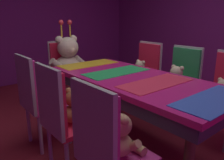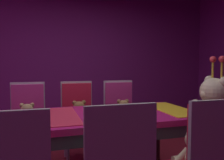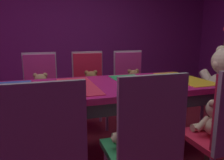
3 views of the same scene
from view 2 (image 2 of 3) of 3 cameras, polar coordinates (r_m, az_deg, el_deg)
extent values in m
cube|color=#721E72|center=(4.69, -11.76, 6.09)|extent=(0.12, 6.40, 2.80)
cube|color=#C61E72|center=(2.16, -5.38, -9.15)|extent=(0.90, 2.00, 0.05)
cube|color=#33333F|center=(2.18, -5.37, -11.07)|extent=(0.88, 1.96, 0.10)
cylinder|color=#4C3826|center=(2.30, 20.69, -18.24)|extent=(0.07, 0.07, 0.69)
cylinder|color=#4C3826|center=(2.91, 11.23, -13.39)|extent=(0.07, 0.07, 0.69)
cube|color=#E52D4C|center=(2.12, -13.00, -8.71)|extent=(0.77, 0.32, 0.01)
cube|color=green|center=(2.23, 1.84, -8.01)|extent=(0.77, 0.32, 0.01)
cube|color=yellow|center=(2.47, 14.52, -7.00)|extent=(0.77, 0.32, 0.01)
cube|color=#CC338C|center=(2.92, -20.37, -11.52)|extent=(0.40, 0.40, 0.04)
cube|color=#CC338C|center=(3.04, -20.27, -5.72)|extent=(0.05, 0.38, 0.50)
cube|color=#B2B2B7|center=(3.06, -20.25, -5.66)|extent=(0.03, 0.41, 0.55)
cylinder|color=#B2B2B7|center=(2.83, -17.10, -16.82)|extent=(0.04, 0.04, 0.42)
cylinder|color=#B2B2B7|center=(2.86, -23.82, -16.81)|extent=(0.04, 0.04, 0.42)
cylinder|color=#B2B2B7|center=(3.14, -17.07, -14.79)|extent=(0.04, 0.04, 0.42)
cylinder|color=#B2B2B7|center=(3.16, -23.09, -14.81)|extent=(0.04, 0.04, 0.42)
ellipsoid|color=tan|center=(2.90, -20.41, -9.59)|extent=(0.18, 0.18, 0.15)
sphere|color=tan|center=(2.86, -20.49, -7.06)|extent=(0.15, 0.15, 0.15)
sphere|color=tan|center=(2.81, -20.55, -7.47)|extent=(0.06, 0.06, 0.06)
sphere|color=tan|center=(2.86, -19.38, -5.90)|extent=(0.06, 0.06, 0.06)
sphere|color=tan|center=(2.87, -21.61, -5.93)|extent=(0.06, 0.06, 0.06)
cylinder|color=tan|center=(2.85, -18.60, -9.45)|extent=(0.05, 0.13, 0.12)
cylinder|color=tan|center=(2.87, -22.33, -9.48)|extent=(0.05, 0.13, 0.12)
cylinder|color=tan|center=(2.79, -19.53, -11.13)|extent=(0.06, 0.14, 0.06)
cylinder|color=tan|center=(2.80, -21.56, -11.14)|extent=(0.06, 0.14, 0.06)
cube|color=red|center=(2.93, -8.17, -11.27)|extent=(0.40, 0.40, 0.04)
cube|color=red|center=(3.05, -8.73, -5.51)|extent=(0.05, 0.38, 0.50)
cube|color=#B2B2B7|center=(3.07, -8.78, -5.45)|extent=(0.03, 0.41, 0.55)
cylinder|color=#B2B2B7|center=(2.88, -4.35, -16.33)|extent=(0.04, 0.04, 0.42)
cylinder|color=#B2B2B7|center=(2.83, -10.96, -16.74)|extent=(0.04, 0.04, 0.42)
cylinder|color=#B2B2B7|center=(3.18, -5.63, -14.41)|extent=(0.04, 0.04, 0.42)
cylinder|color=#B2B2B7|center=(3.13, -11.58, -14.72)|extent=(0.04, 0.04, 0.42)
ellipsoid|color=olive|center=(2.91, -8.19, -9.33)|extent=(0.19, 0.19, 0.15)
sphere|color=olive|center=(2.87, -8.16, -6.77)|extent=(0.15, 0.15, 0.15)
sphere|color=#AE7747|center=(2.82, -8.01, -7.18)|extent=(0.06, 0.06, 0.06)
sphere|color=olive|center=(2.88, -7.12, -5.58)|extent=(0.06, 0.06, 0.06)
sphere|color=olive|center=(2.86, -9.34, -5.65)|extent=(0.06, 0.06, 0.06)
cylinder|color=olive|center=(2.88, -6.22, -9.12)|extent=(0.05, 0.13, 0.12)
cylinder|color=olive|center=(2.86, -9.95, -9.28)|extent=(0.05, 0.13, 0.12)
cylinder|color=olive|center=(2.81, -6.79, -10.83)|extent=(0.06, 0.14, 0.06)
cylinder|color=olive|center=(2.80, -8.82, -10.92)|extent=(0.06, 0.14, 0.06)
cube|color=#CC338C|center=(3.05, 2.72, -10.64)|extent=(0.40, 0.40, 0.04)
cube|color=#CC338C|center=(3.17, 1.64, -5.14)|extent=(0.05, 0.38, 0.50)
cube|color=#B2B2B7|center=(3.19, 1.52, -5.08)|extent=(0.03, 0.41, 0.55)
cylinder|color=#B2B2B7|center=(3.03, 6.71, -15.30)|extent=(0.04, 0.04, 0.42)
cylinder|color=#B2B2B7|center=(2.93, 0.72, -15.99)|extent=(0.04, 0.04, 0.42)
cylinder|color=#B2B2B7|center=(3.31, 4.44, -13.63)|extent=(0.04, 0.04, 0.42)
cylinder|color=#B2B2B7|center=(3.22, -1.05, -14.15)|extent=(0.04, 0.04, 0.42)
ellipsoid|color=#9E7247|center=(3.03, 2.72, -8.81)|extent=(0.18, 0.18, 0.15)
sphere|color=#9E7247|center=(2.99, 2.83, -6.42)|extent=(0.15, 0.15, 0.15)
sphere|color=tan|center=(2.95, 3.16, -6.79)|extent=(0.05, 0.05, 0.05)
sphere|color=#9E7247|center=(3.01, 3.71, -5.29)|extent=(0.05, 0.05, 0.05)
sphere|color=#9E7247|center=(2.98, 1.74, -5.40)|extent=(0.05, 0.05, 0.05)
cylinder|color=#9E7247|center=(3.02, 4.60, -8.56)|extent=(0.05, 0.13, 0.12)
cylinder|color=#9E7247|center=(2.96, 1.30, -8.80)|extent=(0.05, 0.13, 0.12)
cylinder|color=#9E7247|center=(2.95, 4.39, -10.14)|extent=(0.06, 0.14, 0.06)
cylinder|color=#9E7247|center=(2.92, 2.61, -10.29)|extent=(0.06, 0.14, 0.06)
sphere|color=beige|center=(1.44, -25.80, -16.77)|extent=(0.05, 0.05, 0.05)
sphere|color=beige|center=(1.43, -21.74, -16.84)|extent=(0.05, 0.05, 0.05)
cube|color=#268C4C|center=(1.32, 2.00, -17.76)|extent=(0.05, 0.38, 0.50)
cube|color=#B2B2B7|center=(1.31, 2.32, -18.08)|extent=(0.03, 0.41, 0.55)
sphere|color=beige|center=(1.51, -0.51, -16.07)|extent=(0.15, 0.15, 0.15)
sphere|color=#FDDCAD|center=(1.56, -1.07, -15.85)|extent=(0.06, 0.06, 0.06)
sphere|color=beige|center=(1.46, -2.57, -14.36)|extent=(0.06, 0.06, 0.06)
sphere|color=beige|center=(1.49, 1.88, -13.97)|extent=(0.06, 0.06, 0.06)
cube|color=red|center=(1.62, 24.37, -14.07)|extent=(0.05, 0.38, 0.50)
cube|color=#B2B2B7|center=(1.60, 24.90, -14.26)|extent=(0.03, 0.41, 0.55)
ellipsoid|color=beige|center=(1.81, 20.27, -17.89)|extent=(0.18, 0.18, 0.14)
sphere|color=beige|center=(1.77, 20.06, -13.92)|extent=(0.14, 0.14, 0.14)
sphere|color=#FDDCAD|center=(1.81, 19.12, -13.86)|extent=(0.05, 0.05, 0.05)
sphere|color=beige|center=(1.72, 18.97, -12.66)|extent=(0.05, 0.05, 0.05)
sphere|color=beige|center=(1.78, 21.79, -12.15)|extent=(0.05, 0.05, 0.05)
cylinder|color=beige|center=(1.78, 17.18, -17.66)|extent=(0.05, 0.12, 0.12)
cylinder|color=beige|center=(1.88, 21.82, -16.61)|extent=(0.05, 0.12, 0.12)
cylinder|color=beige|center=(1.88, 16.84, -18.43)|extent=(0.06, 0.13, 0.06)
cylinder|color=beige|center=(1.93, 19.25, -17.89)|extent=(0.06, 0.13, 0.06)
cube|color=red|center=(2.87, 24.42, -11.93)|extent=(0.40, 0.40, 0.04)
cylinder|color=#B2B2B7|center=(2.72, 23.95, -17.85)|extent=(0.04, 0.04, 0.42)
cylinder|color=#B2B2B7|center=(3.15, 24.59, -14.89)|extent=(0.04, 0.04, 0.42)
cylinder|color=#B2B2B7|center=(2.96, 19.75, -16.01)|extent=(0.04, 0.04, 0.42)
ellipsoid|color=beige|center=(2.82, 24.52, -8.23)|extent=(0.38, 0.38, 0.31)
sphere|color=beige|center=(2.76, 24.15, -2.69)|extent=(0.31, 0.31, 0.31)
sphere|color=#FFF2C8|center=(2.69, 22.46, -3.28)|extent=(0.11, 0.11, 0.11)
sphere|color=beige|center=(2.86, 23.21, -0.14)|extent=(0.11, 0.11, 0.11)
cylinder|color=beige|center=(2.63, 26.02, -8.46)|extent=(0.27, 0.11, 0.25)
cylinder|color=beige|center=(2.91, 20.87, -7.17)|extent=(0.27, 0.11, 0.25)
cylinder|color=beige|center=(2.61, 21.76, -11.43)|extent=(0.29, 0.13, 0.13)
cylinder|color=beige|center=(2.77, 19.11, -10.52)|extent=(0.29, 0.13, 0.13)
cylinder|color=gold|center=(2.71, 25.78, 2.58)|extent=(0.02, 0.02, 0.20)
sphere|color=#E5333F|center=(2.71, 25.84, 4.74)|extent=(0.07, 0.07, 0.07)
cylinder|color=gold|center=(2.82, 23.88, 2.66)|extent=(0.02, 0.02, 0.20)
sphere|color=#E5333F|center=(2.82, 23.94, 4.73)|extent=(0.07, 0.07, 0.07)
camera|label=1|loc=(3.86, -34.47, 5.20)|focal=36.14mm
camera|label=3|loc=(0.21, -64.71, -0.76)|focal=34.97mm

